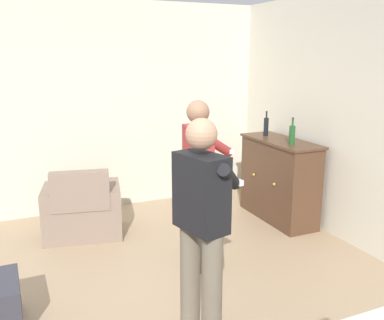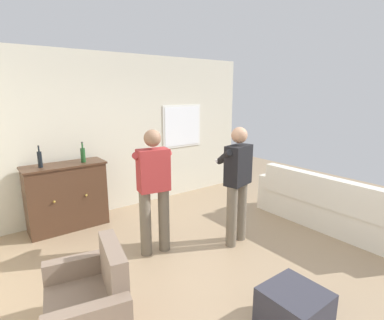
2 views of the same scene
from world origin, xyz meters
name	(u,v)px [view 2 (image 2 of 2)]	position (x,y,z in m)	size (l,w,h in m)	color
ground	(224,265)	(0.00, 0.00, 0.00)	(10.40, 10.40, 0.00)	#9E8466
wall_back_with_window	(129,132)	(0.03, 2.66, 1.40)	(5.20, 0.15, 2.80)	beige
couch	(330,209)	(2.04, -0.23, 0.33)	(0.57, 2.56, 0.88)	silver
armchair	(90,309)	(-1.72, -0.13, 0.29)	(0.80, 0.99, 0.85)	#7F6B5B
sideboard_cabinet	(67,196)	(-1.26, 2.30, 0.53)	(1.21, 0.49, 1.05)	#472D1E
bottle_wine_green	(40,159)	(-1.58, 2.28, 1.18)	(0.06, 0.06, 0.33)	black
bottle_liquor_amber	(83,155)	(-0.97, 2.25, 1.17)	(0.07, 0.07, 0.32)	#1E4C23
ottoman	(294,310)	(-0.20, -1.14, 0.20)	(0.52, 0.52, 0.39)	#33333D
person_standing_left	(154,186)	(-0.52, 0.82, 0.94)	(0.55, 0.50, 1.68)	#6B6051
person_standing_right	(237,180)	(0.55, 0.36, 0.94)	(0.54, 0.51, 1.68)	#6B6051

